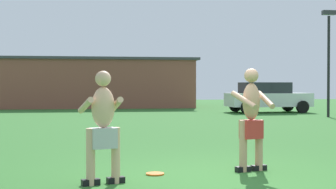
% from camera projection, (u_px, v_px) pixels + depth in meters
% --- Properties ---
extents(ground_plane, '(80.00, 80.00, 0.00)m').
position_uv_depth(ground_plane, '(227.00, 176.00, 7.71)').
color(ground_plane, '#2D6628').
extents(player_near, '(0.64, 0.70, 1.71)m').
position_uv_depth(player_near, '(251.00, 117.00, 8.15)').
color(player_near, black).
rests_on(player_near, ground_plane).
extents(player_in_gray, '(0.70, 0.70, 1.64)m').
position_uv_depth(player_in_gray, '(103.00, 125.00, 7.08)').
color(player_in_gray, black).
rests_on(player_in_gray, ground_plane).
extents(frisbee, '(0.29, 0.29, 0.03)m').
position_uv_depth(frisbee, '(155.00, 174.00, 7.85)').
color(frisbee, orange).
rests_on(frisbee, ground_plane).
extents(car_white_near_post, '(4.37, 2.16, 1.58)m').
position_uv_depth(car_white_near_post, '(267.00, 97.00, 25.73)').
color(car_white_near_post, white).
rests_on(car_white_near_post, ground_plane).
extents(lamp_post, '(0.60, 0.24, 4.79)m').
position_uv_depth(lamp_post, '(329.00, 50.00, 21.95)').
color(lamp_post, black).
rests_on(lamp_post, ground_plane).
extents(outbuilding_behind_lot, '(13.14, 5.70, 3.16)m').
position_uv_depth(outbuilding_behind_lot, '(94.00, 83.00, 32.18)').
color(outbuilding_behind_lot, brown).
rests_on(outbuilding_behind_lot, ground_plane).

